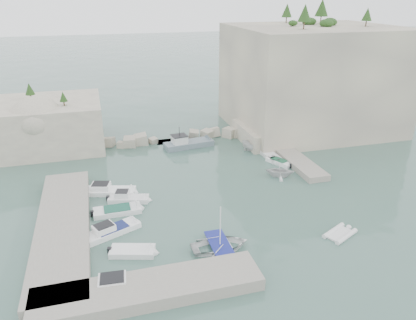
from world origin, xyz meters
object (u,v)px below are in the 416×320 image
object	(u,v)px
motorboat_c	(118,213)
motorboat_d	(113,233)
rowboat	(220,249)
motorboat_f	(125,289)
work_boat	(189,147)
motorboat_a	(109,193)
inflatable_dinghy	(340,235)
tender_east_a	(279,176)
motorboat_e	(133,254)
tender_east_c	(270,157)
motorboat_b	(129,201)
tender_east_b	(279,164)
tender_east_d	(259,152)

from	to	relation	value
motorboat_c	motorboat_d	xyz separation A→B (m)	(-0.76, -3.97, 0.00)
motorboat_d	rowboat	world-z (taller)	motorboat_d
motorboat_f	work_boat	size ratio (longest dim) A/B	0.83
motorboat_a	motorboat_c	bearing A→B (deg)	-66.99
motorboat_a	inflatable_dinghy	xyz separation A→B (m)	(21.43, -15.31, 0.00)
motorboat_a	tender_east_a	xyz separation A→B (m)	(21.54, -1.16, 0.00)
motorboat_d	tender_east_a	xyz separation A→B (m)	(21.68, 7.73, 0.00)
motorboat_c	inflatable_dinghy	bearing A→B (deg)	-27.62
motorboat_d	work_boat	xyz separation A→B (m)	(12.84, 21.46, 0.00)
motorboat_e	tender_east_c	bearing A→B (deg)	56.14
tender_east_c	motorboat_d	bearing A→B (deg)	118.24
motorboat_b	work_boat	bearing A→B (deg)	70.53
motorboat_f	tender_east_b	bearing A→B (deg)	45.73
work_boat	motorboat_a	bearing A→B (deg)	-143.68
motorboat_a	motorboat_f	bearing A→B (deg)	-73.04
motorboat_b	tender_east_b	bearing A→B (deg)	29.51
motorboat_a	tender_east_b	bearing A→B (deg)	22.38
motorboat_c	motorboat_b	bearing A→B (deg)	57.18
motorboat_d	tender_east_d	world-z (taller)	tender_east_d
motorboat_e	motorboat_a	bearing A→B (deg)	112.59
motorboat_e	tender_east_c	size ratio (longest dim) A/B	0.83
motorboat_f	tender_east_b	xyz separation A→B (m)	(22.97, 20.14, 0.00)
motorboat_f	inflatable_dinghy	world-z (taller)	motorboat_f
motorboat_e	rowboat	xyz separation A→B (m)	(7.94, -1.47, 0.00)
motorboat_d	rowboat	distance (m)	10.95
motorboat_b	inflatable_dinghy	xyz separation A→B (m)	(19.38, -12.71, 0.00)
rowboat	tender_east_d	size ratio (longest dim) A/B	1.07
inflatable_dinghy	work_boat	xyz separation A→B (m)	(-8.73, 27.88, 0.00)
motorboat_b	motorboat_e	bearing A→B (deg)	-77.93
motorboat_c	motorboat_e	distance (m)	7.98
motorboat_b	inflatable_dinghy	world-z (taller)	motorboat_b
motorboat_a	motorboat_f	world-z (taller)	same
motorboat_b	tender_east_c	size ratio (longest dim) A/B	0.93
motorboat_c	motorboat_a	bearing A→B (deg)	96.09
tender_east_a	work_boat	bearing A→B (deg)	56.96
motorboat_e	inflatable_dinghy	xyz separation A→B (m)	(20.01, -2.45, 0.00)
motorboat_d	motorboat_e	size ratio (longest dim) A/B	1.39
motorboat_a	motorboat_c	size ratio (longest dim) A/B	1.21
motorboat_d	tender_east_d	size ratio (longest dim) A/B	1.21
motorboat_f	inflatable_dinghy	bearing A→B (deg)	10.34
motorboat_f	motorboat_e	bearing A→B (deg)	81.30
motorboat_c	rowboat	xyz separation A→B (m)	(8.74, -9.42, 0.00)
work_boat	tender_east_a	bearing A→B (deg)	-65.63
tender_east_b	work_boat	world-z (taller)	work_boat
motorboat_c	tender_east_b	bearing A→B (deg)	17.41
motorboat_a	tender_east_c	size ratio (longest dim) A/B	1.27
tender_east_c	tender_east_b	bearing A→B (deg)	-176.84
tender_east_c	work_boat	bearing A→B (deg)	51.42
motorboat_c	tender_east_a	size ratio (longest dim) A/B	1.53
motorboat_c	tender_east_b	xyz separation A→B (m)	(22.69, 7.59, 0.00)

